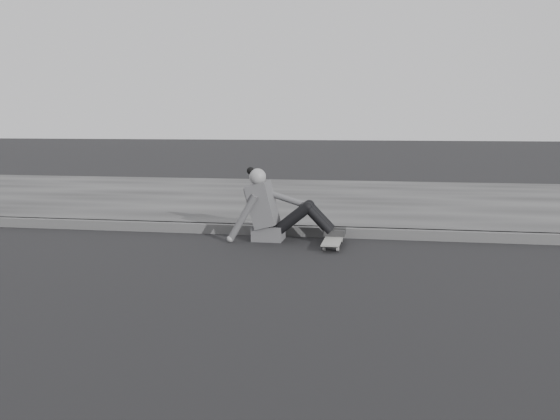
% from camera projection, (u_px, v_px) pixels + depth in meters
% --- Properties ---
extents(curb, '(24.00, 0.16, 0.12)m').
position_uv_depth(curb, '(542.00, 238.00, 7.27)').
color(curb, '#494949').
rests_on(curb, ground).
extents(sidewalk, '(24.00, 6.00, 0.12)m').
position_uv_depth(sidewalk, '(499.00, 204.00, 10.21)').
color(sidewalk, '#3B3B3B').
rests_on(sidewalk, ground).
extents(skateboard, '(0.20, 0.78, 0.09)m').
position_uv_depth(skateboard, '(333.00, 240.00, 7.10)').
color(skateboard, '#9C9C97').
rests_on(skateboard, ground).
extents(seated_woman, '(1.38, 0.46, 0.88)m').
position_uv_depth(seated_woman, '(274.00, 211.00, 7.42)').
color(seated_woman, '#4A4A4C').
rests_on(seated_woman, ground).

